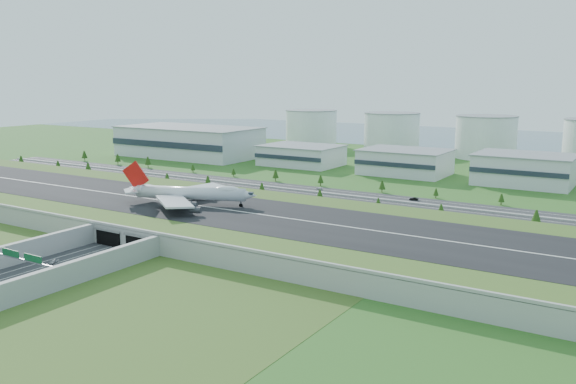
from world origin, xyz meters
The scene contains 20 objects.
ground centered at (0.00, 0.00, 0.00)m, with size 1200.00×1200.00×0.00m, color #224C17.
airfield_deck centered at (0.00, -0.09, 4.12)m, with size 520.00×100.00×9.20m.
underpass_road centered at (0.00, -99.42, 3.43)m, with size 38.80×120.40×8.00m.
sign_gantry_near centered at (0.00, -95.04, 6.95)m, with size 38.70×0.70×9.80m.
north_expressway centered at (0.00, 95.00, 0.06)m, with size 560.00×36.00×0.12m, color #28282B.
tree_row centered at (-1.85, 95.97, 4.75)m, with size 504.58×48.73×8.45m.
hangar_west centered at (-170.00, 185.00, 12.50)m, with size 120.00×60.00×25.00m, color silver.
hangar_mid_a centered at (-60.00, 190.00, 7.50)m, with size 58.00×42.00×15.00m, color silver.
hangar_mid_b centered at (25.00, 190.00, 8.50)m, with size 58.00×42.00×17.00m, color silver.
hangar_mid_c centered at (105.00, 190.00, 9.50)m, with size 58.00×42.00×19.00m, color silver.
fuel_tank_a centered at (-120.00, 310.00, 17.50)m, with size 50.00×50.00×35.00m, color silver.
fuel_tank_b centered at (-35.00, 310.00, 17.50)m, with size 50.00×50.00×35.00m, color silver.
fuel_tank_c centered at (50.00, 310.00, 17.50)m, with size 50.00×50.00×35.00m, color silver.
bay_water centered at (0.00, 480.00, 0.03)m, with size 1200.00×260.00×0.06m, color #3A596F.
boeing_747 centered at (-8.45, -0.15, 13.82)m, with size 63.19×58.63×20.49m.
car_0 centered at (-7.20, -77.47, 0.86)m, with size 1.74×4.32×1.47m, color #B2B2B7.
car_2 centered at (12.30, -81.00, 0.91)m, with size 2.61×5.66×1.57m, color #0B103B.
car_4 centered at (-139.78, 85.39, 0.95)m, with size 1.97×4.89×1.67m, color #4E4F53.
car_5 centered at (63.82, 103.91, 0.93)m, with size 1.72×4.92×1.62m, color black.
car_7 centered at (2.54, 105.37, 0.78)m, with size 1.85×4.54×1.32m, color white.
Camera 1 is at (179.77, -214.57, 67.37)m, focal length 38.00 mm.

